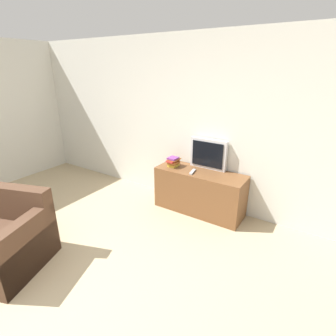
% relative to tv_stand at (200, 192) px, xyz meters
% --- Properties ---
extents(wall_back, '(9.00, 0.06, 2.60)m').
position_rel_tv_stand_xyz_m(wall_back, '(-0.62, 0.29, 0.97)').
color(wall_back, silver).
rests_on(wall_back, ground_plane).
extents(tv_stand, '(1.37, 0.48, 0.66)m').
position_rel_tv_stand_xyz_m(tv_stand, '(0.00, 0.00, 0.00)').
color(tv_stand, brown).
rests_on(tv_stand, ground_plane).
extents(television, '(0.57, 0.09, 0.46)m').
position_rel_tv_stand_xyz_m(television, '(0.02, 0.20, 0.56)').
color(television, silver).
rests_on(television, tv_stand).
extents(book_stack, '(0.16, 0.22, 0.15)m').
position_rel_tv_stand_xyz_m(book_stack, '(-0.46, -0.03, 0.41)').
color(book_stack, gold).
rests_on(book_stack, tv_stand).
extents(remote_on_stand, '(0.08, 0.20, 0.02)m').
position_rel_tv_stand_xyz_m(remote_on_stand, '(-0.08, -0.09, 0.34)').
color(remote_on_stand, '#B7B7B7').
rests_on(remote_on_stand, tv_stand).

